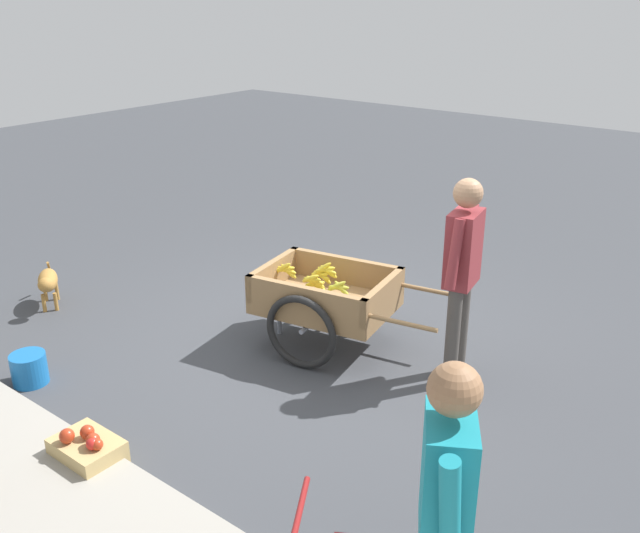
% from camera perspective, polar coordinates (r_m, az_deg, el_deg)
% --- Properties ---
extents(ground_plane, '(24.00, 24.00, 0.00)m').
position_cam_1_polar(ground_plane, '(6.05, -0.33, -6.70)').
color(ground_plane, '#3D3F44').
extents(fruit_cart, '(1.76, 1.06, 0.71)m').
position_cam_1_polar(fruit_cart, '(5.92, 0.48, -2.70)').
color(fruit_cart, '#937047').
rests_on(fruit_cart, ground).
extents(vendor_person, '(0.26, 0.58, 1.63)m').
position_cam_1_polar(vendor_person, '(5.32, 11.59, 0.27)').
color(vendor_person, '#4C4742').
rests_on(vendor_person, ground).
extents(cyclist_person, '(0.34, 0.53, 1.59)m').
position_cam_1_polar(cyclist_person, '(3.00, 10.23, -18.59)').
color(cyclist_person, black).
rests_on(cyclist_person, ground).
extents(dog, '(0.57, 0.42, 0.40)m').
position_cam_1_polar(dog, '(7.19, -21.41, -1.16)').
color(dog, '#AD7A38').
rests_on(dog, ground).
extents(plastic_bucket, '(0.27, 0.27, 0.25)m').
position_cam_1_polar(plastic_bucket, '(5.95, -22.72, -7.73)').
color(plastic_bucket, '#1966B2').
rests_on(plastic_bucket, ground).
extents(apple_crate, '(0.44, 0.32, 0.32)m').
position_cam_1_polar(apple_crate, '(4.83, -18.47, -14.32)').
color(apple_crate, tan).
rests_on(apple_crate, ground).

